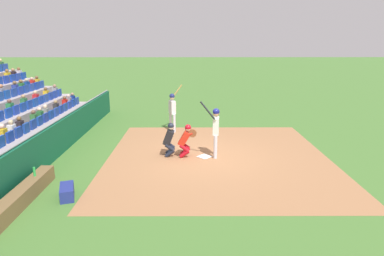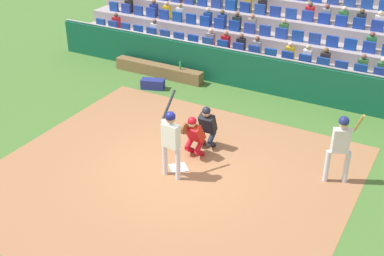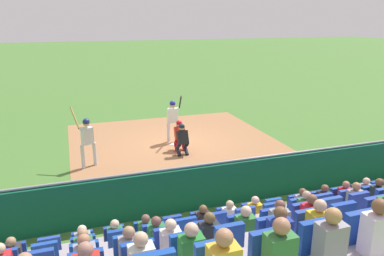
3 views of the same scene
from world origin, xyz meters
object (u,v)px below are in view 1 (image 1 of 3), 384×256
object	(u,v)px
home_plate_umpire	(169,138)
on_deck_batter	(172,108)
dugout_bench	(21,197)
batter_at_plate	(216,127)
water_bottle_on_bench	(34,172)
equipment_duffel_bag	(67,192)
catcher_crouching	(186,139)
home_plate_marker	(204,156)

from	to	relation	value
home_plate_umpire	on_deck_batter	distance (m)	3.63
home_plate_umpire	dugout_bench	xyz separation A→B (m)	(3.92, -3.73, -0.49)
batter_at_plate	dugout_bench	size ratio (longest dim) A/B	0.61
water_bottle_on_bench	on_deck_batter	distance (m)	7.59
equipment_duffel_bag	dugout_bench	bearing A→B (deg)	-86.16
catcher_crouching	batter_at_plate	bearing A→B (deg)	88.12
home_plate_marker	batter_at_plate	size ratio (longest dim) A/B	0.20
dugout_bench	catcher_crouching	bearing A→B (deg)	131.47
catcher_crouching	water_bottle_on_bench	size ratio (longest dim) A/B	4.57
home_plate_marker	home_plate_umpire	xyz separation A→B (m)	(-0.15, -1.31, 0.69)
dugout_bench	on_deck_batter	distance (m)	8.43
batter_at_plate	catcher_crouching	world-z (taller)	batter_at_plate
batter_at_plate	on_deck_batter	distance (m)	4.13
home_plate_umpire	dugout_bench	distance (m)	5.43
batter_at_plate	equipment_duffel_bag	distance (m)	5.61
batter_at_plate	equipment_duffel_bag	bearing A→B (deg)	-52.39
home_plate_marker	water_bottle_on_bench	world-z (taller)	water_bottle_on_bench
batter_at_plate	equipment_duffel_bag	size ratio (longest dim) A/B	2.68
catcher_crouching	on_deck_batter	size ratio (longest dim) A/B	0.57
home_plate_marker	dugout_bench	bearing A→B (deg)	-53.15
home_plate_marker	catcher_crouching	bearing A→B (deg)	-94.91
batter_at_plate	on_deck_batter	xyz separation A→B (m)	(-3.73, -1.78, -0.01)
water_bottle_on_bench	home_plate_umpire	bearing A→B (deg)	128.89
batter_at_plate	equipment_duffel_bag	world-z (taller)	batter_at_plate
water_bottle_on_bench	home_plate_marker	bearing A→B (deg)	119.57
home_plate_marker	on_deck_batter	xyz separation A→B (m)	(-3.75, -1.37, 1.13)
catcher_crouching	equipment_duffel_bag	xyz separation A→B (m)	(3.41, -3.28, -0.54)
dugout_bench	water_bottle_on_bench	size ratio (longest dim) A/B	12.88
batter_at_plate	dugout_bench	distance (m)	6.70
dugout_bench	home_plate_marker	bearing A→B (deg)	126.85
equipment_duffel_bag	water_bottle_on_bench	bearing A→B (deg)	-132.41
batter_at_plate	dugout_bench	world-z (taller)	batter_at_plate
on_deck_batter	equipment_duffel_bag	bearing A→B (deg)	-20.11
equipment_duffel_bag	home_plate_marker	bearing A→B (deg)	112.02
batter_at_plate	on_deck_batter	size ratio (longest dim) A/B	0.98
batter_at_plate	home_plate_umpire	distance (m)	1.78
batter_at_plate	on_deck_batter	bearing A→B (deg)	-154.54
home_plate_umpire	on_deck_batter	size ratio (longest dim) A/B	0.59
batter_at_plate	home_plate_umpire	size ratio (longest dim) A/B	1.66
home_plate_umpire	on_deck_batter	bearing A→B (deg)	-179.04
home_plate_marker	home_plate_umpire	world-z (taller)	home_plate_umpire
home_plate_umpire	equipment_duffel_bag	bearing A→B (deg)	-37.28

